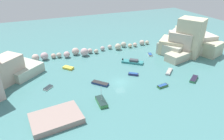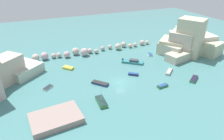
{
  "view_description": "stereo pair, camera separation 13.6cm",
  "coord_description": "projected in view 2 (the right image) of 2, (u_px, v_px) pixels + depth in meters",
  "views": [
    {
      "loc": [
        -20.16,
        -41.85,
        27.29
      ],
      "look_at": [
        0.0,
        5.49,
        1.0
      ],
      "focal_mm": 33.14,
      "sensor_mm": 36.0,
      "label": 1
    },
    {
      "loc": [
        -20.03,
        -41.91,
        27.29
      ],
      "look_at": [
        0.0,
        5.49,
        1.0
      ],
      "focal_mm": 33.14,
      "sensor_mm": 36.0,
      "label": 2
    }
  ],
  "objects": [
    {
      "name": "moored_boat_6",
      "position": [
        194.0,
        79.0,
        54.65
      ],
      "size": [
        4.07,
        3.38,
        0.59
      ],
      "rotation": [
        0.0,
        0.0,
        3.74
      ],
      "color": "#3A8456",
      "rests_on": "cove_water"
    },
    {
      "name": "rock_breakwater",
      "position": [
        88.0,
        51.0,
        70.58
      ],
      "size": [
        42.54,
        4.62,
        2.66
      ],
      "color": "beige",
      "rests_on": "ground"
    },
    {
      "name": "cove_water",
      "position": [
        120.0,
        82.0,
        53.74
      ],
      "size": [
        160.0,
        160.0,
        0.0
      ],
      "primitive_type": "plane",
      "color": "teal",
      "rests_on": "ground"
    },
    {
      "name": "moored_boat_5",
      "position": [
        133.0,
        62.0,
        64.05
      ],
      "size": [
        6.39,
        5.75,
        1.25
      ],
      "rotation": [
        0.0,
        0.0,
        5.6
      ],
      "color": "teal",
      "rests_on": "cove_water"
    },
    {
      "name": "cliff_headland_right",
      "position": [
        188.0,
        43.0,
        70.21
      ],
      "size": [
        22.58,
        17.24,
        12.32
      ],
      "color": "beige",
      "rests_on": "ground"
    },
    {
      "name": "moored_boat_7",
      "position": [
        100.0,
        83.0,
        52.7
      ],
      "size": [
        4.01,
        4.26,
        0.56
      ],
      "rotation": [
        0.0,
        0.0,
        5.44
      ],
      "color": "navy",
      "rests_on": "cove_water"
    },
    {
      "name": "moored_boat_1",
      "position": [
        163.0,
        86.0,
        51.52
      ],
      "size": [
        2.97,
        1.34,
        0.58
      ],
      "rotation": [
        0.0,
        0.0,
        3.24
      ],
      "color": "#408148",
      "rests_on": "cove_water"
    },
    {
      "name": "moored_boat_9",
      "position": [
        48.0,
        88.0,
        51.01
      ],
      "size": [
        2.66,
        2.54,
        0.42
      ],
      "rotation": [
        0.0,
        0.0,
        0.72
      ],
      "color": "white",
      "rests_on": "cove_water"
    },
    {
      "name": "stone_dock",
      "position": [
        56.0,
        118.0,
        40.25
      ],
      "size": [
        10.18,
        7.61,
        1.23
      ],
      "primitive_type": "cube",
      "rotation": [
        0.0,
        0.0,
        0.09
      ],
      "color": "#A38981",
      "rests_on": "ground"
    },
    {
      "name": "moored_boat_0",
      "position": [
        150.0,
        55.0,
        69.61
      ],
      "size": [
        2.05,
        2.78,
        0.5
      ],
      "rotation": [
        0.0,
        0.0,
        4.34
      ],
      "color": "white",
      "rests_on": "cove_water"
    },
    {
      "name": "moored_boat_8",
      "position": [
        101.0,
        102.0,
        45.42
      ],
      "size": [
        1.92,
        4.26,
        4.38
      ],
      "rotation": [
        0.0,
        0.0,
        1.53
      ],
      "color": "#408A48",
      "rests_on": "cove_water"
    },
    {
      "name": "moored_boat_2",
      "position": [
        133.0,
        74.0,
        57.13
      ],
      "size": [
        2.8,
        2.52,
        0.6
      ],
      "rotation": [
        0.0,
        0.0,
        5.62
      ],
      "color": "navy",
      "rests_on": "cove_water"
    },
    {
      "name": "moored_boat_3",
      "position": [
        169.0,
        72.0,
        58.53
      ],
      "size": [
        3.96,
        3.67,
        0.55
      ],
      "rotation": [
        0.0,
        0.0,
        3.86
      ],
      "color": "#93989B",
      "rests_on": "cove_water"
    },
    {
      "name": "moored_boat_4",
      "position": [
        68.0,
        68.0,
        60.57
      ],
      "size": [
        3.21,
        3.35,
        0.63
      ],
      "rotation": [
        0.0,
        0.0,
        5.44
      ],
      "color": "yellow",
      "rests_on": "cove_water"
    }
  ]
}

